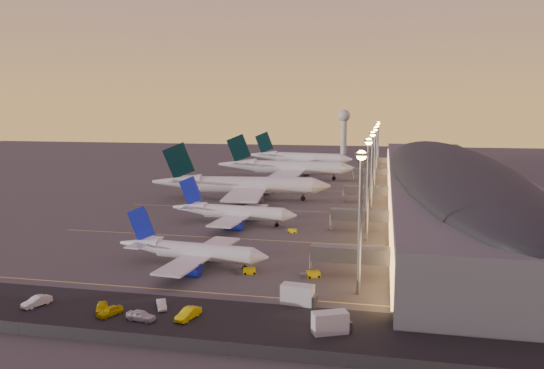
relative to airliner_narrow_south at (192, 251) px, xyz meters
The scene contains 23 objects.
ground 29.91m from the airliner_narrow_south, 91.12° to the left, with size 700.00×700.00×0.00m, color #484542.
airliner_narrow_south is the anchor object (origin of this frame).
airliner_narrow_north 41.29m from the airliner_narrow_south, 94.01° to the left, with size 37.94×33.97×13.55m.
airliner_wide_near 82.34m from the airliner_narrow_south, 98.15° to the left, with size 65.68×60.28×21.01m.
airliner_wide_mid 142.83m from the airliner_narrow_south, 92.57° to the left, with size 65.87×59.74×21.15m.
airliner_wide_far 196.98m from the airliner_narrow_south, 92.51° to the left, with size 62.04×57.10×19.87m.
terminal_building 119.28m from the airliner_narrow_south, 59.06° to the left, with size 56.35×255.00×17.46m.
light_masts 102.15m from the airliner_narrow_south, 69.50° to the left, with size 2.20×217.20×25.90m.
radar_tower 290.49m from the airliner_narrow_south, 88.14° to the left, with size 9.00×9.00×32.50m.
service_lane 26.46m from the airliner_narrow_south, 91.27° to the right, with size 260.00×16.00×0.01m.
lane_markings 69.81m from the airliner_narrow_south, 90.48° to the left, with size 90.00×180.36×0.00m.
fence 38.33m from the airliner_narrow_south, 90.87° to the right, with size 124.00×0.12×2.00m.
baggage_tug_a 26.02m from the airliner_narrow_south, ahead, with size 4.18×2.92×1.16m.
baggage_tug_b 13.45m from the airliner_narrow_south, 13.28° to the right, with size 4.10×2.80×1.14m.
baggage_tug_c 37.76m from the airliner_narrow_south, 66.07° to the left, with size 3.49×1.80×0.99m.
catering_truck_a 31.25m from the airliner_narrow_south, 34.01° to the right, with size 6.31×3.04×3.42m.
catering_truck_b 42.85m from the airliner_narrow_south, 40.70° to the right, with size 6.16×4.39×3.24m.
service_van_a 32.61m from the airliner_narrow_south, 122.19° to the right, with size 1.75×5.01×1.65m, color silver.
service_van_b 28.14m from the airliner_narrow_south, 100.89° to the right, with size 1.76×4.38×1.49m, color #DAC204.
service_van_c 24.57m from the airliner_narrow_south, 81.26° to the right, with size 1.46×4.17×1.38m, color silver.
service_van_d 29.15m from the airliner_narrow_south, 70.60° to the right, with size 1.80×5.17×1.70m, color #DAC204.
service_van_e 29.75m from the airliner_narrow_south, 84.91° to the right, with size 1.94×4.83×1.65m, color silver.
service_van_f 29.03m from the airliner_narrow_south, 96.18° to the right, with size 1.78×4.43×1.51m, color #DAC204.
Camera 1 is at (39.94, -132.62, 32.97)m, focal length 35.00 mm.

